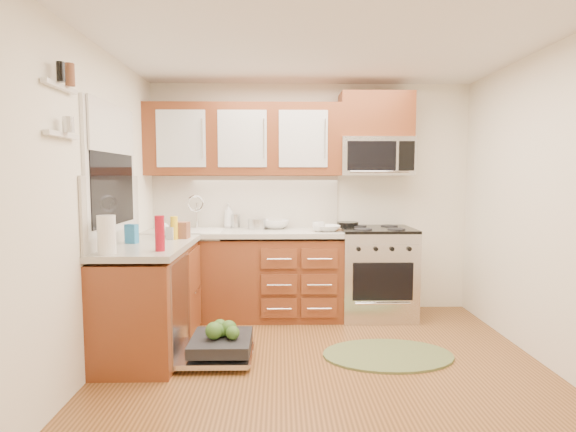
{
  "coord_description": "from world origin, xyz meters",
  "views": [
    {
      "loc": [
        -0.34,
        -3.25,
        1.49
      ],
      "look_at": [
        -0.27,
        0.85,
        1.13
      ],
      "focal_mm": 28.0,
      "sensor_mm": 36.0,
      "label": 1
    }
  ],
  "objects_px": {
    "skillet": "(348,224)",
    "paper_towel_roll": "(107,235)",
    "sink": "(193,243)",
    "bowl_a": "(327,228)",
    "rug": "(388,355)",
    "cutting_board": "(329,229)",
    "bowl_b": "(275,224)",
    "microwave": "(375,157)",
    "cup": "(319,227)",
    "upper_cabinets": "(244,140)",
    "stock_pot": "(257,224)",
    "range": "(376,272)",
    "dishwasher": "(216,348)"
  },
  "relations": [
    {
      "from": "range",
      "to": "bowl_b",
      "type": "xyz_separation_m",
      "value": [
        -1.07,
        0.17,
        0.5
      ]
    },
    {
      "from": "upper_cabinets",
      "to": "sink",
      "type": "distance_m",
      "value": 1.21
    },
    {
      "from": "upper_cabinets",
      "to": "sink",
      "type": "relative_size",
      "value": 3.31
    },
    {
      "from": "microwave",
      "to": "cup",
      "type": "xyz_separation_m",
      "value": [
        -0.62,
        -0.24,
        -0.72
      ]
    },
    {
      "from": "microwave",
      "to": "cutting_board",
      "type": "distance_m",
      "value": 0.92
    },
    {
      "from": "upper_cabinets",
      "to": "rug",
      "type": "height_order",
      "value": "upper_cabinets"
    },
    {
      "from": "upper_cabinets",
      "to": "skillet",
      "type": "xyz_separation_m",
      "value": [
        1.12,
        0.04,
        -0.9
      ]
    },
    {
      "from": "range",
      "to": "cutting_board",
      "type": "bearing_deg",
      "value": 176.03
    },
    {
      "from": "upper_cabinets",
      "to": "bowl_b",
      "type": "height_order",
      "value": "upper_cabinets"
    },
    {
      "from": "sink",
      "to": "stock_pot",
      "type": "height_order",
      "value": "stock_pot"
    },
    {
      "from": "upper_cabinets",
      "to": "rug",
      "type": "distance_m",
      "value": 2.57
    },
    {
      "from": "bowl_a",
      "to": "stock_pot",
      "type": "bearing_deg",
      "value": 166.73
    },
    {
      "from": "cutting_board",
      "to": "bowl_a",
      "type": "height_order",
      "value": "bowl_a"
    },
    {
      "from": "sink",
      "to": "paper_towel_roll",
      "type": "bearing_deg",
      "value": -103.88
    },
    {
      "from": "microwave",
      "to": "rug",
      "type": "bearing_deg",
      "value": -95.97
    },
    {
      "from": "range",
      "to": "skillet",
      "type": "distance_m",
      "value": 0.6
    },
    {
      "from": "stock_pot",
      "to": "paper_towel_roll",
      "type": "xyz_separation_m",
      "value": [
        -1.01,
        -1.52,
        0.08
      ]
    },
    {
      "from": "microwave",
      "to": "rug",
      "type": "height_order",
      "value": "microwave"
    },
    {
      "from": "dishwasher",
      "to": "bowl_b",
      "type": "bearing_deg",
      "value": 70.32
    },
    {
      "from": "upper_cabinets",
      "to": "stock_pot",
      "type": "distance_m",
      "value": 0.9
    },
    {
      "from": "skillet",
      "to": "paper_towel_roll",
      "type": "xyz_separation_m",
      "value": [
        -2.0,
        -1.61,
        0.1
      ]
    },
    {
      "from": "stock_pot",
      "to": "paper_towel_roll",
      "type": "relative_size",
      "value": 0.68
    },
    {
      "from": "rug",
      "to": "upper_cabinets",
      "type": "bearing_deg",
      "value": 136.08
    },
    {
      "from": "rug",
      "to": "cup",
      "type": "bearing_deg",
      "value": 117.25
    },
    {
      "from": "sink",
      "to": "cutting_board",
      "type": "bearing_deg",
      "value": 1.79
    },
    {
      "from": "paper_towel_roll",
      "to": "bowl_b",
      "type": "xyz_separation_m",
      "value": [
        1.21,
        1.6,
        -0.09
      ]
    },
    {
      "from": "upper_cabinets",
      "to": "sink",
      "type": "height_order",
      "value": "upper_cabinets"
    },
    {
      "from": "sink",
      "to": "cutting_board",
      "type": "xyz_separation_m",
      "value": [
        1.43,
        0.04,
        0.14
      ]
    },
    {
      "from": "paper_towel_roll",
      "to": "bowl_a",
      "type": "relative_size",
      "value": 1.11
    },
    {
      "from": "range",
      "to": "cup",
      "type": "bearing_deg",
      "value": -169.14
    },
    {
      "from": "upper_cabinets",
      "to": "bowl_b",
      "type": "xyz_separation_m",
      "value": [
        0.33,
        0.03,
        -0.9
      ]
    },
    {
      "from": "upper_cabinets",
      "to": "stock_pot",
      "type": "xyz_separation_m",
      "value": [
        0.14,
        -0.05,
        -0.89
      ]
    },
    {
      "from": "upper_cabinets",
      "to": "cutting_board",
      "type": "bearing_deg",
      "value": -6.95
    },
    {
      "from": "range",
      "to": "microwave",
      "type": "distance_m",
      "value": 1.23
    },
    {
      "from": "skillet",
      "to": "cup",
      "type": "relative_size",
      "value": 1.79
    },
    {
      "from": "microwave",
      "to": "sink",
      "type": "height_order",
      "value": "microwave"
    },
    {
      "from": "sink",
      "to": "rug",
      "type": "relative_size",
      "value": 0.57
    },
    {
      "from": "bowl_b",
      "to": "range",
      "type": "bearing_deg",
      "value": -8.99
    },
    {
      "from": "upper_cabinets",
      "to": "bowl_b",
      "type": "relative_size",
      "value": 6.71
    },
    {
      "from": "skillet",
      "to": "paper_towel_roll",
      "type": "relative_size",
      "value": 0.82
    },
    {
      "from": "sink",
      "to": "rug",
      "type": "bearing_deg",
      "value": -30.82
    },
    {
      "from": "sink",
      "to": "bowl_a",
      "type": "height_order",
      "value": "bowl_a"
    },
    {
      "from": "upper_cabinets",
      "to": "cup",
      "type": "bearing_deg",
      "value": -18.73
    },
    {
      "from": "upper_cabinets",
      "to": "skillet",
      "type": "height_order",
      "value": "upper_cabinets"
    },
    {
      "from": "microwave",
      "to": "paper_towel_roll",
      "type": "relative_size",
      "value": 2.68
    },
    {
      "from": "dishwasher",
      "to": "bowl_a",
      "type": "xyz_separation_m",
      "value": [
        1.01,
        1.05,
        0.86
      ]
    },
    {
      "from": "sink",
      "to": "bowl_a",
      "type": "xyz_separation_m",
      "value": [
        1.4,
        -0.07,
        0.16
      ]
    },
    {
      "from": "dishwasher",
      "to": "bowl_b",
      "type": "xyz_separation_m",
      "value": [
        0.47,
        1.3,
        0.87
      ]
    },
    {
      "from": "bowl_a",
      "to": "microwave",
      "type": "bearing_deg",
      "value": 20.86
    },
    {
      "from": "dishwasher",
      "to": "rug",
      "type": "xyz_separation_m",
      "value": [
        1.41,
        0.04,
        -0.09
      ]
    }
  ]
}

